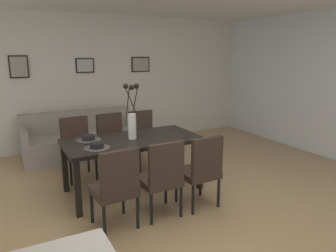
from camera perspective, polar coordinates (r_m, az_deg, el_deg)
The scene contains 18 objects.
ground_plane at distance 3.95m, azimuth -1.45°, elevation -15.28°, with size 9.00×9.00×0.00m, color tan.
back_wall_panel at distance 6.57m, azimuth -14.38°, elevation 7.70°, with size 9.00×0.10×2.60m, color silver.
dining_table at distance 4.33m, azimuth -6.39°, elevation -3.26°, with size 1.80×0.91×0.74m.
dining_chair_near_left at distance 3.45m, azimuth -9.30°, elevation -10.39°, with size 0.47×0.47×0.92m.
dining_chair_near_right at distance 4.99m, azimuth -15.98°, elevation -3.26°, with size 0.47×0.47×0.92m.
dining_chair_far_left at distance 3.66m, azimuth -1.10°, elevation -8.82°, with size 0.44×0.44×0.92m.
dining_chair_far_right at distance 5.15m, azimuth -9.92°, elevation -2.44°, with size 0.47×0.47×0.92m.
dining_chair_mid_left at distance 3.89m, azimuth 5.99°, elevation -7.50°, with size 0.46×0.46×0.92m.
dining_chair_mid_right at distance 5.31m, azimuth -4.44°, elevation -1.79°, with size 0.44×0.44×0.92m.
centerpiece_vase at distance 4.24m, azimuth -6.50°, elevation 1.43°, with size 0.21×0.23×0.73m.
placemat_near_left at distance 3.96m, azimuth -12.62°, elevation -3.86°, with size 0.32×0.32×0.01m, color #4C4742.
bowl_near_left at distance 3.95m, azimuth -12.64°, elevation -3.34°, with size 0.17×0.17×0.07m.
placemat_near_right at distance 4.34m, azimuth -14.06°, elevation -2.43°, with size 0.32×0.32×0.01m, color #4C4742.
bowl_near_right at distance 4.33m, azimuth -14.09°, elevation -1.96°, with size 0.17×0.17×0.07m.
sofa at distance 6.10m, azimuth -15.20°, elevation -2.53°, with size 2.05×0.84×0.80m.
framed_picture_left at distance 6.31m, azimuth -25.21°, elevation 9.60°, with size 0.32×0.03×0.40m.
framed_picture_center at distance 6.47m, azimuth -14.68°, elevation 10.47°, with size 0.35×0.03×0.28m.
framed_picture_right at distance 6.84m, azimuth -4.95°, elevation 10.96°, with size 0.40×0.03×0.31m.
Camera 1 is at (-1.54, -3.11, 1.88)m, focal length 33.95 mm.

